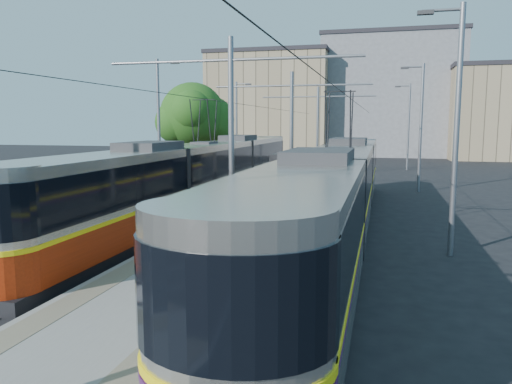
# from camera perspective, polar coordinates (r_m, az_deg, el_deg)

# --- Properties ---
(ground) EXTENTS (160.00, 160.00, 0.00)m
(ground) POSITION_cam_1_polar(r_m,az_deg,el_deg) (11.31, -15.13, -14.76)
(ground) COLOR black
(ground) RESTS_ON ground
(platform) EXTENTS (4.00, 50.00, 0.30)m
(platform) POSITION_cam_1_polar(r_m,az_deg,el_deg) (26.90, 2.85, -1.09)
(platform) COLOR gray
(platform) RESTS_ON ground
(tactile_strip_left) EXTENTS (0.70, 50.00, 0.01)m
(tactile_strip_left) POSITION_cam_1_polar(r_m,az_deg,el_deg) (27.20, -0.14, -0.65)
(tactile_strip_left) COLOR gray
(tactile_strip_left) RESTS_ON platform
(tactile_strip_right) EXTENTS (0.70, 50.00, 0.01)m
(tactile_strip_right) POSITION_cam_1_polar(r_m,az_deg,el_deg) (26.63, 5.91, -0.87)
(tactile_strip_right) COLOR gray
(tactile_strip_right) RESTS_ON platform
(rails) EXTENTS (8.71, 70.00, 0.03)m
(rails) POSITION_cam_1_polar(r_m,az_deg,el_deg) (26.92, 2.85, -1.37)
(rails) COLOR gray
(rails) RESTS_ON ground
(tram_left) EXTENTS (2.43, 30.86, 5.50)m
(tram_left) POSITION_cam_1_polar(r_m,az_deg,el_deg) (25.77, -5.89, 1.98)
(tram_left) COLOR black
(tram_left) RESTS_ON ground
(tram_right) EXTENTS (2.43, 29.40, 5.50)m
(tram_right) POSITION_cam_1_polar(r_m,az_deg,el_deg) (19.46, 9.31, 0.50)
(tram_right) COLOR black
(tram_right) RESTS_ON ground
(catenary) EXTENTS (9.20, 70.00, 7.00)m
(catenary) POSITION_cam_1_polar(r_m,az_deg,el_deg) (23.80, 1.55, 8.34)
(catenary) COLOR gray
(catenary) RESTS_ON platform
(street_lamps) EXTENTS (15.18, 38.22, 8.00)m
(street_lamps) POSITION_cam_1_polar(r_m,az_deg,el_deg) (30.51, 4.41, 7.55)
(street_lamps) COLOR gray
(street_lamps) RESTS_ON ground
(shelter) EXTENTS (0.74, 1.16, 2.51)m
(shelter) POSITION_cam_1_polar(r_m,az_deg,el_deg) (25.09, 2.56, 1.65)
(shelter) COLOR black
(shelter) RESTS_ON platform
(tree) EXTENTS (4.89, 4.52, 7.10)m
(tree) POSITION_cam_1_polar(r_m,az_deg,el_deg) (34.68, -6.69, 8.56)
(tree) COLOR #382314
(tree) RESTS_ON ground
(building_left) EXTENTS (16.32, 12.24, 14.00)m
(building_left) POSITION_cam_1_polar(r_m,az_deg,el_deg) (70.77, 1.85, 9.96)
(building_left) COLOR tan
(building_left) RESTS_ON ground
(building_centre) EXTENTS (18.36, 14.28, 16.22)m
(building_centre) POSITION_cam_1_polar(r_m,az_deg,el_deg) (73.16, 15.10, 10.50)
(building_centre) COLOR gray
(building_centre) RESTS_ON ground
(building_right) EXTENTS (14.28, 10.20, 11.39)m
(building_right) POSITION_cam_1_polar(r_m,az_deg,el_deg) (68.67, 26.97, 8.11)
(building_right) COLOR tan
(building_right) RESTS_ON ground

